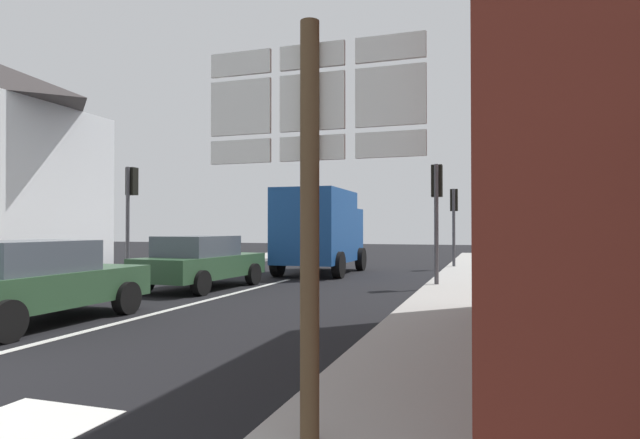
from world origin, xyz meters
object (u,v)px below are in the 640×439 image
(sedan_far, at_px, (201,261))
(traffic_light_near_right, at_px, (437,197))
(traffic_light_near_left, at_px, (131,197))
(traffic_light_far_right, at_px, (454,210))
(route_sign_post, at_px, (311,185))
(sedan_near, at_px, (32,281))
(delivery_truck, at_px, (320,229))

(sedan_far, xyz_separation_m, traffic_light_near_right, (6.25, 2.09, 1.80))
(traffic_light_near_right, bearing_deg, sedan_far, -161.46)
(sedan_far, bearing_deg, traffic_light_near_left, 157.33)
(traffic_light_far_right, bearing_deg, route_sign_post, -89.38)
(traffic_light_near_right, bearing_deg, traffic_light_far_right, 90.00)
(sedan_far, relative_size, route_sign_post, 1.34)
(traffic_light_near_right, height_order, traffic_light_far_right, traffic_light_near_right)
(traffic_light_far_right, xyz_separation_m, traffic_light_near_left, (-9.72, -7.73, 0.29))
(sedan_near, bearing_deg, traffic_light_near_left, 116.11)
(delivery_truck, bearing_deg, traffic_light_near_right, -37.25)
(delivery_truck, height_order, route_sign_post, route_sign_post)
(sedan_far, bearing_deg, traffic_light_far_right, 55.79)
(route_sign_post, bearing_deg, traffic_light_near_right, 91.00)
(traffic_light_near_left, bearing_deg, sedan_near, -63.89)
(sedan_near, height_order, route_sign_post, route_sign_post)
(traffic_light_near_right, xyz_separation_m, traffic_light_far_right, (0.00, 7.09, -0.14))
(sedan_far, height_order, traffic_light_far_right, traffic_light_far_right)
(route_sign_post, xyz_separation_m, traffic_light_near_left, (-9.92, 10.72, 0.71))
(sedan_near, height_order, sedan_far, same)
(route_sign_post, bearing_deg, traffic_light_near_left, 132.76)
(route_sign_post, xyz_separation_m, traffic_light_near_right, (-0.20, 11.37, 0.56))
(traffic_light_near_right, relative_size, traffic_light_far_right, 1.06)
(sedan_far, distance_m, traffic_light_near_left, 4.24)
(sedan_near, xyz_separation_m, route_sign_post, (6.43, -3.60, 1.24))
(sedan_far, bearing_deg, sedan_near, -89.84)
(sedan_near, xyz_separation_m, traffic_light_far_right, (6.23, 14.86, 1.67))
(sedan_far, distance_m, route_sign_post, 11.36)
(traffic_light_near_right, distance_m, traffic_light_near_left, 9.74)
(sedan_near, xyz_separation_m, sedan_far, (-0.02, 5.67, 0.00))
(sedan_far, xyz_separation_m, traffic_light_near_left, (-3.47, 1.45, 1.95))
(sedan_near, xyz_separation_m, traffic_light_near_right, (6.23, 7.77, 1.80))
(sedan_near, xyz_separation_m, delivery_truck, (1.67, 11.24, 0.89))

